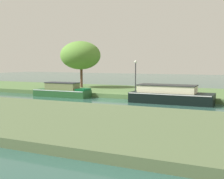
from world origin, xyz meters
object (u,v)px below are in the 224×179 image
(willow_tree_left, at_px, (80,55))
(mooring_post_near, at_px, (74,87))
(black_barge, at_px, (170,95))
(forest_narrowboat, at_px, (63,91))
(lamp_post, at_px, (136,73))
(mooring_post_far, at_px, (53,88))

(willow_tree_left, xyz_separation_m, mooring_post_near, (1.95, -4.47, -3.31))
(black_barge, bearing_deg, mooring_post_near, 171.44)
(forest_narrowboat, height_order, lamp_post, lamp_post)
(black_barge, distance_m, lamp_post, 4.93)
(lamp_post, height_order, mooring_post_near, lamp_post)
(forest_narrowboat, relative_size, lamp_post, 1.84)
(mooring_post_near, relative_size, mooring_post_far, 1.45)
(black_barge, distance_m, mooring_post_far, 12.69)
(willow_tree_left, bearing_deg, mooring_post_far, -97.63)
(forest_narrowboat, relative_size, mooring_post_far, 10.53)
(willow_tree_left, bearing_deg, lamp_post, -23.38)
(lamp_post, bearing_deg, black_barge, -32.39)
(mooring_post_far, bearing_deg, lamp_post, 6.40)
(lamp_post, bearing_deg, mooring_post_far, -173.60)
(mooring_post_near, height_order, mooring_post_far, mooring_post_near)
(black_barge, relative_size, mooring_post_near, 8.51)
(mooring_post_far, bearing_deg, black_barge, -6.85)
(mooring_post_near, bearing_deg, forest_narrowboat, -104.69)
(forest_narrowboat, bearing_deg, lamp_post, 20.86)
(black_barge, xyz_separation_m, mooring_post_near, (-10.05, 1.51, 0.14))
(willow_tree_left, height_order, lamp_post, willow_tree_left)
(forest_narrowboat, xyz_separation_m, mooring_post_far, (-2.15, 1.51, 0.10))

